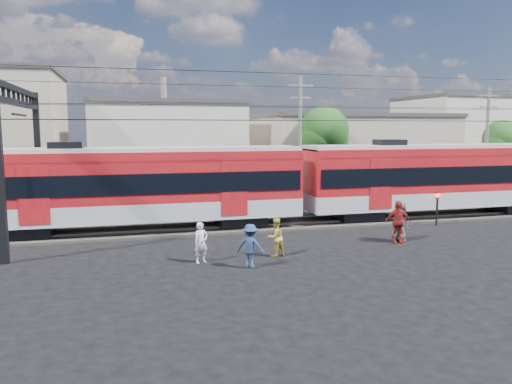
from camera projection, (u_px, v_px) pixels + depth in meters
ground at (284, 269)px, 18.15m from camera, size 120.00×120.00×0.00m
track_bed at (236, 226)px, 25.81m from camera, size 70.00×3.40×0.12m
rail_near at (239, 227)px, 25.07m from camera, size 70.00×0.12×0.12m
rail_far at (233, 221)px, 26.51m from camera, size 70.00×0.12×0.12m
commuter_train at (142, 184)px, 24.31m from camera, size 50.30×3.08×4.17m
catenary at (52, 127)px, 22.94m from camera, size 70.00×9.30×7.52m
building_midwest at (165, 145)px, 43.04m from camera, size 12.24×12.24×7.30m
building_mideast at (350, 150)px, 44.32m from camera, size 16.32×10.20×6.30m
building_east at (457, 137)px, 51.61m from camera, size 10.20×10.20×8.30m
utility_pole_mid at (300, 136)px, 33.48m from camera, size 1.80×0.24×8.50m
utility_pole_east at (487, 139)px, 36.13m from camera, size 1.80×0.24×8.00m
tree_near at (326, 134)px, 37.24m from camera, size 3.82×3.64×6.72m
tree_far at (503, 142)px, 40.20m from camera, size 3.36×3.12×5.76m
pedestrian_a at (201, 242)px, 18.97m from camera, size 0.67×0.55×1.57m
pedestrian_b at (276, 237)px, 19.92m from camera, size 0.90×0.80×1.55m
pedestrian_c at (250, 246)px, 18.27m from camera, size 1.22×1.07×1.63m
pedestrian_d at (398, 222)px, 22.19m from camera, size 1.20×0.75×1.90m
pedestrian_e at (400, 221)px, 22.60m from camera, size 0.74×1.01×1.89m
crossing_signal at (437, 203)px, 26.11m from camera, size 0.26×0.26×1.77m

